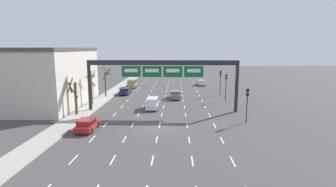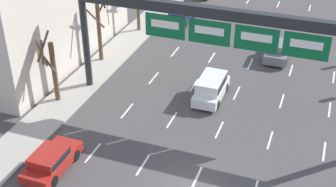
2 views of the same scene
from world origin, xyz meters
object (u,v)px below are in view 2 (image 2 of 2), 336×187
object	(u,v)px
sign_gantry	(234,30)
suv_white	(211,87)
car_red	(51,160)
tree_bare_second	(139,0)
tree_bare_third	(99,26)
tree_bare_closest	(52,67)
car_grey	(278,49)
car_navy	(181,16)

from	to	relation	value
sign_gantry	suv_white	xyz separation A→B (m)	(-1.61, 1.45, -5.16)
suv_white	car_red	distance (m)	12.64
tree_bare_second	tree_bare_third	world-z (taller)	tree_bare_third
tree_bare_closest	tree_bare_third	xyz separation A→B (m)	(0.12, 6.86, 0.40)
sign_gantry	suv_white	world-z (taller)	sign_gantry
car_red	tree_bare_third	xyz separation A→B (m)	(-3.72, 13.50, 2.42)
sign_gantry	tree_bare_third	bearing A→B (deg)	160.88
sign_gantry	suv_white	bearing A→B (deg)	137.92
car_grey	tree_bare_closest	xyz separation A→B (m)	(-13.77, -12.49, 1.95)
car_navy	tree_bare_second	bearing A→B (deg)	-132.30
car_grey	tree_bare_second	xyz separation A→B (m)	(-13.12, 1.25, 2.24)
suv_white	sign_gantry	bearing A→B (deg)	-42.08
suv_white	car_navy	world-z (taller)	suv_white
car_red	tree_bare_third	world-z (taller)	tree_bare_third
tree_bare_second	tree_bare_third	bearing A→B (deg)	-94.42
sign_gantry	car_grey	bearing A→B (deg)	79.00
sign_gantry	suv_white	size ratio (longest dim) A/B	5.26
tree_bare_closest	tree_bare_second	xyz separation A→B (m)	(0.65, 13.74, 0.30)
car_grey	car_navy	world-z (taller)	car_grey
tree_bare_second	tree_bare_third	xyz separation A→B (m)	(-0.53, -6.88, 0.10)
car_red	tree_bare_third	size ratio (longest dim) A/B	0.72
car_grey	tree_bare_second	size ratio (longest dim) A/B	0.78
car_red	tree_bare_closest	xyz separation A→B (m)	(-3.84, 6.64, 2.02)
sign_gantry	car_red	world-z (taller)	sign_gantry
car_grey	car_navy	distance (m)	11.11
tree_bare_second	car_grey	bearing A→B (deg)	-5.45
car_grey	tree_bare_closest	bearing A→B (deg)	-137.80
sign_gantry	car_red	xyz separation A→B (m)	(-8.04, -9.42, -5.39)
suv_white	car_grey	world-z (taller)	suv_white
suv_white	car_red	bearing A→B (deg)	-120.61
car_navy	sign_gantry	bearing A→B (deg)	-59.84
tree_bare_closest	tree_bare_third	bearing A→B (deg)	88.98
sign_gantry	car_red	distance (m)	13.51
car_navy	car_red	bearing A→B (deg)	-89.47
suv_white	tree_bare_second	xyz separation A→B (m)	(-9.62, 9.51, 2.10)
suv_white	car_grey	bearing A→B (deg)	67.03
car_red	tree_bare_second	world-z (taller)	tree_bare_second
sign_gantry	tree_bare_third	distance (m)	12.80
tree_bare_second	tree_bare_third	distance (m)	6.91
car_grey	tree_bare_second	world-z (taller)	tree_bare_second
sign_gantry	car_grey	world-z (taller)	sign_gantry
suv_white	car_grey	xyz separation A→B (m)	(3.50, 8.26, -0.15)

